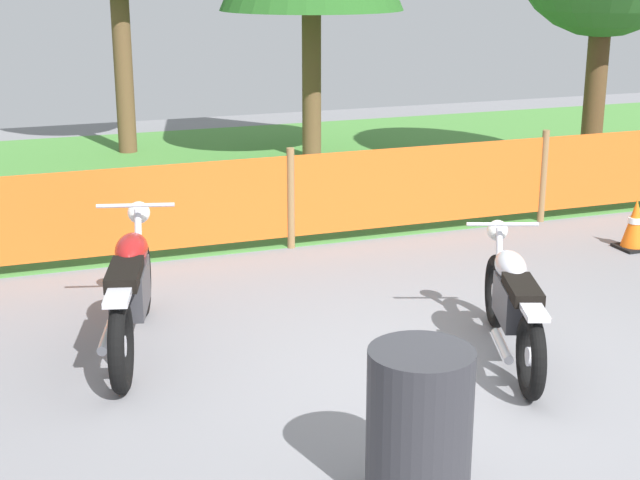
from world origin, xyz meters
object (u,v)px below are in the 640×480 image
(spare_drum, at_px, (419,425))
(traffic_cone, at_px, (635,224))
(motorcycle_lead, at_px, (513,303))
(motorcycle_trailing, at_px, (131,289))

(spare_drum, bearing_deg, traffic_cone, 40.02)
(spare_drum, bearing_deg, motorcycle_lead, 45.15)
(motorcycle_lead, xyz_separation_m, motorcycle_trailing, (-2.62, 1.14, 0.05))
(motorcycle_lead, height_order, motorcycle_trailing, motorcycle_trailing)
(traffic_cone, bearing_deg, motorcycle_lead, -143.23)
(motorcycle_lead, relative_size, motorcycle_trailing, 0.88)
(motorcycle_lead, distance_m, motorcycle_trailing, 2.85)
(traffic_cone, height_order, spare_drum, spare_drum)
(spare_drum, bearing_deg, motorcycle_trailing, 113.27)
(motorcycle_lead, distance_m, traffic_cone, 3.32)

